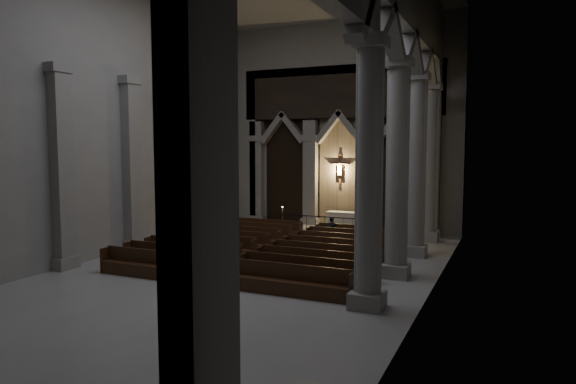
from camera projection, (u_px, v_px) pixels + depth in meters
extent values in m
plane|color=#A4A19B|center=(246.00, 272.00, 19.93)|extent=(24.00, 24.00, 0.00)
cube|color=gray|center=(342.00, 127.00, 30.33)|extent=(14.00, 0.10, 12.00)
cube|color=gray|center=(102.00, 120.00, 22.20)|extent=(0.10, 24.00, 12.00)
cube|color=gray|center=(435.00, 111.00, 16.58)|extent=(0.10, 24.00, 12.00)
cube|color=gray|center=(257.00, 173.00, 32.29)|extent=(0.80, 0.50, 6.40)
cube|color=gray|center=(257.00, 219.00, 32.56)|extent=(1.05, 0.70, 0.50)
cube|color=gray|center=(257.00, 138.00, 32.10)|extent=(1.00, 0.65, 0.35)
cube|color=gray|center=(310.00, 174.00, 30.85)|extent=(0.80, 0.50, 6.40)
cube|color=gray|center=(310.00, 222.00, 31.11)|extent=(1.05, 0.70, 0.50)
cube|color=gray|center=(310.00, 138.00, 30.66)|extent=(1.00, 0.65, 0.35)
cube|color=gray|center=(369.00, 175.00, 29.40)|extent=(0.80, 0.50, 6.40)
cube|color=gray|center=(368.00, 226.00, 29.67)|extent=(1.05, 0.70, 0.50)
cube|color=gray|center=(369.00, 138.00, 29.21)|extent=(1.00, 0.65, 0.35)
cube|color=gray|center=(433.00, 177.00, 27.96)|extent=(0.80, 0.50, 6.40)
cube|color=gray|center=(432.00, 230.00, 28.22)|extent=(1.05, 0.70, 0.50)
cube|color=gray|center=(434.00, 137.00, 27.77)|extent=(1.00, 0.65, 0.35)
cube|color=black|center=(285.00, 168.00, 31.86)|extent=(2.60, 0.15, 7.00)
cube|color=#9D8465|center=(341.00, 169.00, 30.42)|extent=(2.60, 0.15, 7.00)
cube|color=black|center=(402.00, 170.00, 28.97)|extent=(2.60, 0.15, 7.00)
cube|color=black|center=(340.00, 92.00, 29.70)|extent=(12.00, 0.50, 3.00)
cube|color=gray|center=(246.00, 152.00, 32.50)|extent=(1.60, 0.50, 9.00)
cube|color=gray|center=(449.00, 153.00, 27.52)|extent=(1.60, 0.50, 9.00)
cube|color=gray|center=(340.00, 48.00, 29.48)|extent=(14.00, 0.50, 3.00)
plane|color=#E7B768|center=(341.00, 169.00, 30.39)|extent=(1.50, 0.00, 1.50)
cube|color=#4F2D1B|center=(340.00, 169.00, 30.31)|extent=(0.13, 0.08, 1.80)
cube|color=#4F2D1B|center=(340.00, 163.00, 30.28)|extent=(1.10, 0.08, 0.13)
cube|color=tan|center=(340.00, 170.00, 30.26)|extent=(0.26, 0.10, 0.60)
sphere|color=tan|center=(340.00, 163.00, 30.22)|extent=(0.17, 0.17, 0.17)
cylinder|color=tan|center=(336.00, 164.00, 30.33)|extent=(0.45, 0.08, 0.08)
cylinder|color=tan|center=(344.00, 164.00, 30.12)|extent=(0.45, 0.08, 0.08)
cube|color=gray|center=(428.00, 236.00, 26.36)|extent=(1.00, 1.00, 0.50)
cylinder|color=gray|center=(430.00, 163.00, 26.02)|extent=(0.70, 0.70, 7.50)
cube|color=gray|center=(432.00, 86.00, 25.68)|extent=(0.95, 0.95, 0.35)
cube|color=gray|center=(414.00, 251.00, 22.71)|extent=(1.00, 1.00, 0.50)
cylinder|color=gray|center=(416.00, 166.00, 22.38)|extent=(0.70, 0.70, 7.50)
cube|color=gray|center=(418.00, 76.00, 22.04)|extent=(0.95, 0.95, 0.35)
cube|color=gray|center=(395.00, 270.00, 19.06)|extent=(1.00, 1.00, 0.50)
cylinder|color=gray|center=(397.00, 170.00, 18.73)|extent=(0.70, 0.70, 7.50)
cube|color=gray|center=(399.00, 63.00, 18.39)|extent=(0.95, 0.95, 0.35)
cube|color=gray|center=(367.00, 300.00, 15.42)|extent=(1.00, 1.00, 0.50)
cylinder|color=gray|center=(369.00, 175.00, 15.09)|extent=(0.70, 0.70, 7.50)
cube|color=gray|center=(371.00, 42.00, 14.74)|extent=(0.95, 0.95, 0.35)
cube|color=gray|center=(436.00, 151.00, 27.70)|extent=(0.55, 1.20, 9.20)
cube|color=gray|center=(199.00, 165.00, 6.92)|extent=(0.55, 1.20, 9.20)
cube|color=gray|center=(223.00, 222.00, 31.27)|extent=(0.60, 1.00, 0.50)
cube|color=gray|center=(222.00, 161.00, 30.94)|extent=(0.50, 0.80, 7.50)
cube|color=gray|center=(221.00, 96.00, 30.60)|extent=(0.60, 1.00, 0.35)
cube|color=gray|center=(184.00, 232.00, 27.63)|extent=(0.60, 1.00, 0.50)
cube|color=gray|center=(183.00, 162.00, 27.30)|extent=(0.50, 0.80, 7.50)
cube|color=gray|center=(182.00, 89.00, 26.95)|extent=(0.60, 1.00, 0.35)
cube|color=gray|center=(134.00, 245.00, 23.98)|extent=(0.60, 1.00, 0.50)
cube|color=gray|center=(132.00, 165.00, 23.65)|extent=(0.50, 0.80, 7.50)
cube|color=gray|center=(130.00, 80.00, 23.31)|extent=(0.60, 1.00, 0.35)
cube|color=gray|center=(66.00, 263.00, 20.34)|extent=(0.60, 1.00, 0.50)
cube|color=gray|center=(62.00, 168.00, 20.00)|extent=(0.50, 0.80, 7.50)
cube|color=gray|center=(58.00, 68.00, 19.66)|extent=(0.60, 1.00, 0.35)
cube|color=gray|center=(334.00, 229.00, 29.58)|extent=(8.50, 2.60, 0.15)
cube|color=#BCB6A5|center=(342.00, 220.00, 29.61)|extent=(1.70, 0.66, 0.90)
cube|color=silver|center=(342.00, 212.00, 29.57)|extent=(1.84, 0.74, 0.04)
cube|color=black|center=(324.00, 217.00, 28.08)|extent=(5.28, 0.05, 0.05)
cube|color=black|center=(281.00, 223.00, 29.18)|extent=(0.09, 0.09, 1.06)
cube|color=black|center=(372.00, 229.00, 27.06)|extent=(0.09, 0.09, 1.06)
cylinder|color=black|center=(289.00, 224.00, 28.97)|extent=(0.02, 0.02, 0.97)
cylinder|color=black|center=(298.00, 224.00, 28.76)|extent=(0.02, 0.02, 0.97)
cylinder|color=black|center=(307.00, 225.00, 28.54)|extent=(0.02, 0.02, 0.97)
cylinder|color=black|center=(315.00, 225.00, 28.33)|extent=(0.02, 0.02, 0.97)
cylinder|color=black|center=(324.00, 226.00, 28.12)|extent=(0.02, 0.02, 0.97)
cylinder|color=black|center=(334.00, 227.00, 27.91)|extent=(0.02, 0.02, 0.97)
cylinder|color=black|center=(343.00, 227.00, 27.70)|extent=(0.02, 0.02, 0.97)
cylinder|color=black|center=(352.00, 228.00, 27.48)|extent=(0.02, 0.02, 0.97)
cylinder|color=black|center=(362.00, 228.00, 27.27)|extent=(0.02, 0.02, 0.97)
cylinder|color=#A06A31|center=(282.00, 231.00, 29.36)|extent=(0.24, 0.24, 0.05)
cylinder|color=#A06A31|center=(282.00, 221.00, 29.30)|extent=(0.04, 0.04, 1.16)
cylinder|color=#A06A31|center=(282.00, 211.00, 29.25)|extent=(0.12, 0.12, 0.02)
cylinder|color=beige|center=(282.00, 209.00, 29.24)|extent=(0.05, 0.05, 0.20)
sphere|color=#FFB159|center=(282.00, 207.00, 29.23)|extent=(0.04, 0.04, 0.04)
cylinder|color=#A06A31|center=(375.00, 237.00, 27.50)|extent=(0.22, 0.22, 0.05)
cylinder|color=#A06A31|center=(375.00, 227.00, 27.45)|extent=(0.03, 0.03, 1.06)
cylinder|color=#A06A31|center=(375.00, 217.00, 27.41)|extent=(0.11, 0.11, 0.02)
cylinder|color=beige|center=(375.00, 215.00, 27.40)|extent=(0.04, 0.04, 0.18)
sphere|color=#FFB159|center=(375.00, 213.00, 27.39)|extent=(0.04, 0.04, 0.04)
cube|color=black|center=(262.00, 234.00, 27.13)|extent=(4.47, 0.43, 0.48)
cube|color=black|center=(263.00, 224.00, 27.27)|extent=(4.47, 0.07, 0.53)
cube|color=black|center=(225.00, 227.00, 28.00)|extent=(0.06, 0.48, 0.96)
cube|color=black|center=(301.00, 232.00, 26.21)|extent=(0.06, 0.48, 0.96)
cube|color=black|center=(361.00, 241.00, 24.96)|extent=(4.47, 0.43, 0.48)
cube|color=black|center=(362.00, 230.00, 25.10)|extent=(4.47, 0.07, 0.53)
cube|color=black|center=(318.00, 233.00, 25.83)|extent=(0.06, 0.48, 0.96)
cube|color=black|center=(407.00, 240.00, 24.04)|extent=(0.06, 0.48, 0.96)
cube|color=black|center=(250.00, 238.00, 25.95)|extent=(4.47, 0.43, 0.48)
cube|color=black|center=(252.00, 227.00, 26.09)|extent=(4.47, 0.07, 0.53)
cube|color=black|center=(212.00, 230.00, 26.83)|extent=(0.06, 0.48, 0.96)
cube|color=black|center=(291.00, 236.00, 25.04)|extent=(0.06, 0.48, 0.96)
cube|color=black|center=(353.00, 246.00, 23.79)|extent=(4.47, 0.43, 0.48)
cube|color=black|center=(354.00, 235.00, 23.93)|extent=(4.47, 0.07, 0.53)
cube|color=black|center=(308.00, 238.00, 24.66)|extent=(0.06, 0.48, 0.96)
cube|color=black|center=(402.00, 245.00, 22.87)|extent=(0.06, 0.48, 0.96)
cube|color=black|center=(238.00, 242.00, 24.78)|extent=(4.47, 0.43, 0.48)
cube|color=black|center=(240.00, 231.00, 24.92)|extent=(4.47, 0.07, 0.53)
cube|color=black|center=(199.00, 234.00, 25.66)|extent=(0.06, 0.48, 0.96)
cube|color=black|center=(280.00, 241.00, 23.86)|extent=(0.06, 0.48, 0.96)
cube|color=black|center=(345.00, 251.00, 22.61)|extent=(4.47, 0.43, 0.48)
cube|color=black|center=(346.00, 239.00, 22.75)|extent=(4.47, 0.07, 0.53)
cube|color=black|center=(298.00, 242.00, 23.49)|extent=(0.06, 0.48, 0.96)
cube|color=black|center=(395.00, 250.00, 21.70)|extent=(0.06, 0.48, 0.96)
cube|color=black|center=(224.00, 247.00, 23.61)|extent=(4.47, 0.43, 0.48)
cube|color=black|center=(226.00, 235.00, 23.75)|extent=(4.47, 0.07, 0.53)
cube|color=black|center=(183.00, 238.00, 24.49)|extent=(0.06, 0.48, 0.96)
cube|color=black|center=(267.00, 245.00, 22.69)|extent=(0.06, 0.48, 0.96)
cube|color=black|center=(335.00, 257.00, 21.44)|extent=(4.47, 0.43, 0.48)
cube|color=black|center=(337.00, 244.00, 21.58)|extent=(4.47, 0.07, 0.53)
cube|color=black|center=(287.00, 247.00, 22.32)|extent=(0.06, 0.48, 0.96)
cube|color=black|center=(389.00, 256.00, 20.52)|extent=(0.06, 0.48, 0.96)
cube|color=black|center=(209.00, 252.00, 22.44)|extent=(4.47, 0.43, 0.48)
cube|color=black|center=(211.00, 240.00, 22.58)|extent=(4.47, 0.07, 0.53)
cube|color=black|center=(167.00, 243.00, 23.31)|extent=(0.06, 0.48, 0.96)
cube|color=black|center=(254.00, 251.00, 21.52)|extent=(0.06, 0.48, 0.96)
cube|color=black|center=(325.00, 263.00, 20.27)|extent=(4.47, 0.43, 0.48)
cube|color=black|center=(327.00, 250.00, 20.41)|extent=(4.47, 0.07, 0.53)
cube|color=black|center=(274.00, 253.00, 21.15)|extent=(0.06, 0.48, 0.96)
cube|color=black|center=(381.00, 263.00, 19.35)|extent=(0.06, 0.48, 0.96)
cube|color=black|center=(192.00, 258.00, 21.27)|extent=(4.47, 0.43, 0.48)
cube|color=black|center=(194.00, 245.00, 21.40)|extent=(4.47, 0.07, 0.53)
cube|color=black|center=(148.00, 248.00, 22.14)|extent=(0.06, 0.48, 0.96)
cube|color=black|center=(239.00, 257.00, 20.35)|extent=(0.06, 0.48, 0.96)
cube|color=black|center=(314.00, 271.00, 19.10)|extent=(4.47, 0.43, 0.48)
cube|color=black|center=(315.00, 256.00, 19.24)|extent=(4.47, 0.07, 0.53)
cube|color=black|center=(260.00, 259.00, 19.97)|extent=(0.06, 0.48, 0.96)
cube|color=black|center=(372.00, 270.00, 18.18)|extent=(0.06, 0.48, 0.96)
cube|color=black|center=(173.00, 264.00, 20.09)|extent=(4.47, 0.43, 0.48)
cube|color=black|center=(176.00, 251.00, 20.23)|extent=(4.47, 0.07, 0.53)
cube|color=black|center=(128.00, 254.00, 20.97)|extent=(0.06, 0.48, 0.96)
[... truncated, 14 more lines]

